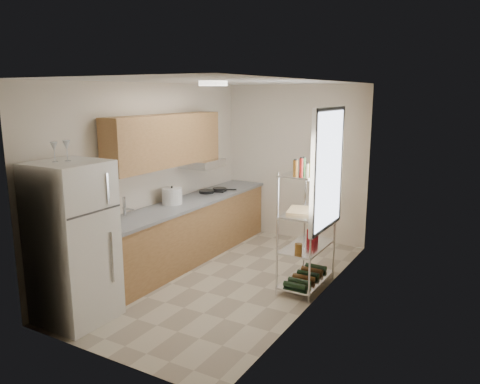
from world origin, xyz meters
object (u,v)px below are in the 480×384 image
object	(u,v)px
frying_pan_large	(207,192)
espresso_machine	(326,197)
refrigerator	(73,243)
rice_cooker	(172,196)
cutting_board	(302,211)

from	to	relation	value
frying_pan_large	espresso_machine	world-z (taller)	espresso_machine
refrigerator	rice_cooker	world-z (taller)	refrigerator
refrigerator	rice_cooker	distance (m)	1.91
refrigerator	rice_cooker	bearing A→B (deg)	94.08
espresso_machine	cutting_board	bearing A→B (deg)	-94.23
cutting_board	rice_cooker	bearing A→B (deg)	-177.13
refrigerator	frying_pan_large	distance (m)	2.78
rice_cooker	cutting_board	distance (m)	1.96
refrigerator	cutting_board	distance (m)	2.71
rice_cooker	frying_pan_large	world-z (taller)	rice_cooker
refrigerator	espresso_machine	bearing A→B (deg)	50.16
refrigerator	rice_cooker	size ratio (longest dim) A/B	6.16
refrigerator	espresso_machine	size ratio (longest dim) A/B	6.57
refrigerator	espresso_machine	distance (m)	3.11
rice_cooker	cutting_board	size ratio (longest dim) A/B	0.66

